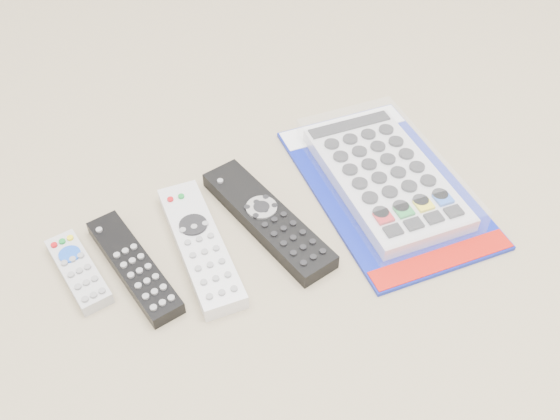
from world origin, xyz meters
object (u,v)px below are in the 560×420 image
remote_slim_black (134,266)px  remote_large_black (268,219)px  remote_small_grey (78,271)px  jumbo_remote_packaged (385,176)px  remote_silver_dvd (200,245)px

remote_slim_black → remote_large_black: size_ratio=0.81×
remote_small_grey → remote_slim_black: bearing=-29.1°
jumbo_remote_packaged → remote_large_black: bearing=-177.1°
remote_slim_black → remote_large_black: (0.19, -0.02, 0.00)m
remote_small_grey → remote_slim_black: remote_slim_black is taller
remote_small_grey → remote_silver_dvd: 0.16m
remote_slim_black → remote_small_grey: bearing=149.6°
remote_slim_black → jumbo_remote_packaged: (0.38, -0.05, 0.01)m
jumbo_remote_packaged → remote_slim_black: bearing=-176.7°
remote_slim_black → remote_silver_dvd: (0.09, -0.02, 0.00)m
remote_large_black → jumbo_remote_packaged: bearing=-12.6°
remote_large_black → jumbo_remote_packaged: (0.19, -0.03, 0.01)m
remote_small_grey → remote_silver_dvd: bearing=-19.5°
remote_small_grey → remote_large_black: size_ratio=0.55×
remote_slim_black → remote_large_black: 0.19m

